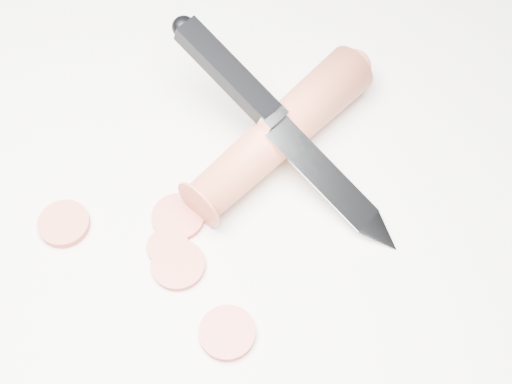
{
  "coord_description": "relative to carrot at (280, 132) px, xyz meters",
  "views": [
    {
      "loc": [
        0.05,
        -0.26,
        0.46
      ],
      "look_at": [
        0.06,
        0.0,
        0.02
      ],
      "focal_mm": 50.0,
      "sensor_mm": 36.0,
      "label": 1
    }
  ],
  "objects": [
    {
      "name": "carrot_slice_3",
      "position": [
        -0.04,
        -0.15,
        -0.02
      ],
      "size": [
        0.04,
        0.04,
        0.01
      ],
      "primitive_type": "cylinder",
      "color": "#C3533E",
      "rests_on": "ground"
    },
    {
      "name": "carrot_slice_1",
      "position": [
        -0.16,
        -0.06,
        -0.02
      ],
      "size": [
        0.04,
        0.04,
        0.01
      ],
      "primitive_type": "cylinder",
      "color": "#C3533E",
      "rests_on": "ground"
    },
    {
      "name": "carrot",
      "position": [
        0.0,
        0.0,
        0.0
      ],
      "size": [
        0.15,
        0.15,
        0.04
      ],
      "primitive_type": "cylinder",
      "rotation": [
        1.57,
        0.0,
        -0.79
      ],
      "color": "#D05939",
      "rests_on": "ground"
    },
    {
      "name": "carrot_slice_0",
      "position": [
        -0.08,
        -0.06,
        -0.02
      ],
      "size": [
        0.04,
        0.04,
        0.01
      ],
      "primitive_type": "cylinder",
      "color": "#C3533E",
      "rests_on": "ground"
    },
    {
      "name": "carrot_slice_2",
      "position": [
        -0.08,
        -0.08,
        -0.02
      ],
      "size": [
        0.03,
        0.03,
        0.01
      ],
      "primitive_type": "cylinder",
      "color": "#C3533E",
      "rests_on": "ground"
    },
    {
      "name": "ground",
      "position": [
        -0.08,
        -0.05,
        -0.02
      ],
      "size": [
        2.4,
        2.4,
        0.0
      ],
      "primitive_type": "plane",
      "color": "silver",
      "rests_on": "ground"
    },
    {
      "name": "kitchen_knife",
      "position": [
        0.0,
        -0.01,
        0.02
      ],
      "size": [
        0.18,
        0.18,
        0.08
      ],
      "primitive_type": null,
      "color": "silver",
      "rests_on": "ground"
    },
    {
      "name": "carrot_slice_4",
      "position": [
        -0.08,
        -0.1,
        -0.02
      ],
      "size": [
        0.04,
        0.04,
        0.01
      ],
      "primitive_type": "cylinder",
      "color": "#C3533E",
      "rests_on": "ground"
    }
  ]
}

